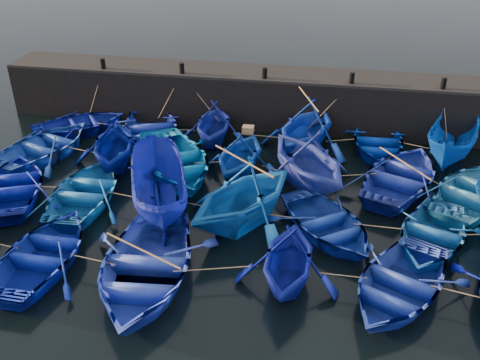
% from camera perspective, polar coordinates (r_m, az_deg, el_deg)
% --- Properties ---
extents(ground, '(120.00, 120.00, 0.00)m').
position_cam_1_polar(ground, '(18.22, -1.82, -6.82)').
color(ground, black).
rests_on(ground, ground).
extents(quay_wall, '(26.00, 2.50, 2.50)m').
position_cam_1_polar(quay_wall, '(26.79, 2.84, 8.64)').
color(quay_wall, black).
rests_on(quay_wall, ground).
extents(quay_top, '(26.00, 2.50, 0.12)m').
position_cam_1_polar(quay_top, '(26.35, 2.91, 11.30)').
color(quay_top, black).
rests_on(quay_top, quay_wall).
extents(bollard_0, '(0.24, 0.24, 0.50)m').
position_cam_1_polar(bollard_0, '(27.58, -14.42, 11.94)').
color(bollard_0, black).
rests_on(bollard_0, quay_top).
extents(bollard_1, '(0.24, 0.24, 0.50)m').
position_cam_1_polar(bollard_1, '(26.21, -6.23, 11.78)').
color(bollard_1, black).
rests_on(bollard_1, quay_top).
extents(bollard_2, '(0.24, 0.24, 0.50)m').
position_cam_1_polar(bollard_2, '(25.40, 2.65, 11.34)').
color(bollard_2, black).
rests_on(bollard_2, quay_top).
extents(bollard_3, '(0.24, 0.24, 0.50)m').
position_cam_1_polar(bollard_3, '(25.21, 11.84, 10.60)').
color(bollard_3, black).
rests_on(bollard_3, quay_top).
extents(bollard_4, '(0.24, 0.24, 0.50)m').
position_cam_1_polar(bollard_4, '(25.65, 20.89, 9.62)').
color(bollard_4, black).
rests_on(bollard_4, quay_top).
extents(boat_0, '(5.39, 5.21, 0.91)m').
position_cam_1_polar(boat_0, '(27.03, -16.70, 5.77)').
color(boat_0, navy).
rests_on(boat_0, ground).
extents(boat_1, '(5.47, 6.28, 1.09)m').
position_cam_1_polar(boat_1, '(25.55, -9.54, 5.47)').
color(boat_1, '#162AA4').
rests_on(boat_1, ground).
extents(boat_2, '(3.60, 4.07, 1.99)m').
position_cam_1_polar(boat_2, '(24.68, -2.83, 6.12)').
color(boat_2, navy).
rests_on(boat_2, ground).
extents(boat_3, '(5.30, 5.72, 2.47)m').
position_cam_1_polar(boat_3, '(23.93, 7.12, 5.76)').
color(boat_3, '#0F34AB').
rests_on(boat_3, ground).
extents(boat_4, '(3.47, 4.77, 0.97)m').
position_cam_1_polar(boat_4, '(24.79, 14.46, 3.98)').
color(boat_4, '#00288F').
rests_on(boat_4, ground).
extents(boat_5, '(3.38, 5.39, 1.95)m').
position_cam_1_polar(boat_5, '(24.66, 21.78, 3.87)').
color(boat_5, '#04409E').
rests_on(boat_5, ground).
extents(boat_6, '(4.99, 5.92, 1.05)m').
position_cam_1_polar(boat_6, '(25.08, -20.03, 3.49)').
color(boat_6, navy).
rests_on(boat_6, ground).
extents(boat_7, '(4.54, 4.94, 2.18)m').
position_cam_1_polar(boat_7, '(23.07, -13.26, 3.83)').
color(boat_7, '#000E78').
rests_on(boat_7, ground).
extents(boat_8, '(6.57, 7.12, 1.20)m').
position_cam_1_polar(boat_8, '(22.32, -7.13, 2.12)').
color(boat_8, blue).
rests_on(boat_8, ground).
extents(boat_9, '(3.86, 4.29, 2.01)m').
position_cam_1_polar(boat_9, '(21.77, 0.07, 2.81)').
color(boat_9, '#093894').
rests_on(boat_9, ground).
extents(boat_10, '(6.18, 6.35, 2.55)m').
position_cam_1_polar(boat_10, '(21.00, 7.27, 2.32)').
color(boat_10, '#2A399E').
rests_on(boat_10, ground).
extents(boat_11, '(5.51, 6.31, 1.09)m').
position_cam_1_polar(boat_11, '(22.05, 16.91, 0.45)').
color(boat_11, '#2132A3').
rests_on(boat_11, ground).
extents(boat_12, '(5.66, 6.21, 1.05)m').
position_cam_1_polar(boat_12, '(21.91, 23.67, -1.14)').
color(boat_12, '#3081D0').
rests_on(boat_12, ground).
extents(boat_13, '(5.07, 5.78, 1.00)m').
position_cam_1_polar(boat_13, '(22.31, -22.99, -0.51)').
color(boat_13, '#061288').
rests_on(boat_13, ground).
extents(boat_14, '(3.69, 4.97, 0.99)m').
position_cam_1_polar(boat_14, '(20.98, -16.09, -1.13)').
color(boat_14, '#135DA0').
rests_on(boat_14, ground).
extents(boat_15, '(3.80, 5.65, 2.05)m').
position_cam_1_polar(boat_15, '(19.52, -8.74, -0.89)').
color(boat_15, navy).
rests_on(boat_15, ground).
extents(boat_16, '(6.17, 6.36, 2.56)m').
position_cam_1_polar(boat_16, '(18.44, 0.35, -1.53)').
color(boat_16, blue).
rests_on(boat_16, ground).
extents(boat_17, '(5.20, 5.49, 0.93)m').
position_cam_1_polar(boat_17, '(18.64, 9.27, -4.59)').
color(boat_17, '#16349B').
rests_on(boat_17, ground).
extents(boat_18, '(4.38, 5.16, 0.91)m').
position_cam_1_polar(boat_18, '(18.98, 19.73, -5.48)').
color(boat_18, '#1A5EAC').
rests_on(boat_18, ground).
extents(boat_21, '(3.44, 4.74, 0.97)m').
position_cam_1_polar(boat_21, '(18.10, -20.18, -7.32)').
color(boat_21, '#0B1F93').
rests_on(boat_21, ground).
extents(boat_22, '(4.66, 6.12, 1.19)m').
position_cam_1_polar(boat_22, '(16.55, -10.19, -9.10)').
color(boat_22, blue).
rests_on(boat_22, ground).
extents(boat_23, '(3.24, 3.73, 1.93)m').
position_cam_1_polar(boat_23, '(16.08, 5.17, -8.31)').
color(boat_23, '#0A1589').
rests_on(boat_23, ground).
extents(boat_24, '(5.11, 5.74, 0.98)m').
position_cam_1_polar(boat_24, '(16.53, 16.54, -10.52)').
color(boat_24, '#223BAC').
rests_on(boat_24, ground).
extents(wooden_crate, '(0.44, 0.37, 0.24)m').
position_cam_1_polar(wooden_crate, '(21.24, 0.87, 5.45)').
color(wooden_crate, olive).
rests_on(wooden_crate, boat_9).
extents(mooring_ropes, '(17.25, 11.90, 2.10)m').
position_cam_1_polar(mooring_ropes, '(21.86, 0.77, 2.57)').
color(mooring_ropes, tan).
rests_on(mooring_ropes, ground).
extents(loose_oars, '(10.38, 12.03, 1.53)m').
position_cam_1_polar(loose_oars, '(19.43, 4.87, 2.03)').
color(loose_oars, '#99724C').
rests_on(loose_oars, ground).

